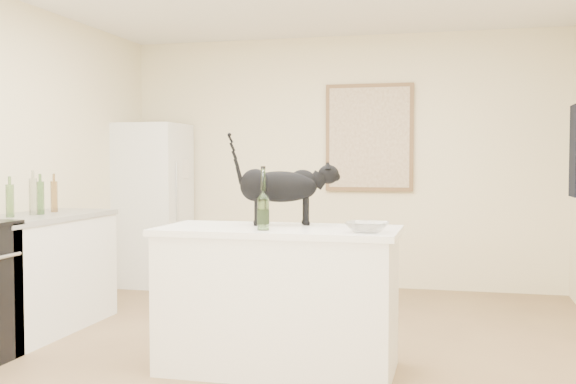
{
  "coord_description": "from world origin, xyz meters",
  "views": [
    {
      "loc": [
        1.18,
        -4.32,
        1.32
      ],
      "look_at": [
        0.15,
        -0.15,
        1.12
      ],
      "focal_mm": 42.79,
      "sensor_mm": 36.0,
      "label": 1
    }
  ],
  "objects_px": {
    "fridge": "(152,204)",
    "black_cat": "(280,191)",
    "glass_bowl": "(367,227)",
    "wine_bottle": "(263,202)"
  },
  "relations": [
    {
      "from": "black_cat",
      "to": "wine_bottle",
      "type": "distance_m",
      "value": 0.35
    },
    {
      "from": "fridge",
      "to": "black_cat",
      "type": "height_order",
      "value": "fridge"
    },
    {
      "from": "black_cat",
      "to": "fridge",
      "type": "bearing_deg",
      "value": 112.29
    },
    {
      "from": "black_cat",
      "to": "wine_bottle",
      "type": "height_order",
      "value": "black_cat"
    },
    {
      "from": "black_cat",
      "to": "glass_bowl",
      "type": "distance_m",
      "value": 0.72
    },
    {
      "from": "fridge",
      "to": "glass_bowl",
      "type": "height_order",
      "value": "fridge"
    },
    {
      "from": "glass_bowl",
      "to": "wine_bottle",
      "type": "bearing_deg",
      "value": -178.44
    },
    {
      "from": "black_cat",
      "to": "wine_bottle",
      "type": "relative_size",
      "value": 1.89
    },
    {
      "from": "wine_bottle",
      "to": "glass_bowl",
      "type": "distance_m",
      "value": 0.64
    },
    {
      "from": "wine_bottle",
      "to": "fridge",
      "type": "bearing_deg",
      "value": 126.28
    }
  ]
}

